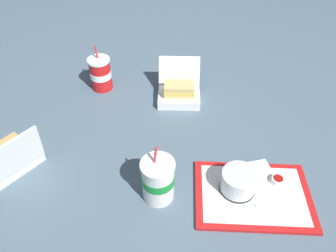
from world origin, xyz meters
name	(u,v)px	position (x,y,z in m)	size (l,w,h in m)	color
ground_plane	(156,133)	(0.00, 0.00, 0.00)	(3.20, 3.20, 0.00)	#4C6070
food_tray	(253,195)	(-0.38, 0.21, 0.01)	(0.41, 0.32, 0.01)	red
cake_container	(238,182)	(-0.33, 0.20, 0.05)	(0.12, 0.12, 0.08)	black
ketchup_cup	(278,180)	(-0.45, 0.15, 0.03)	(0.04, 0.04, 0.02)	white
napkin_stack	(258,173)	(-0.39, 0.12, 0.02)	(0.10, 0.10, 0.00)	white
plastic_fork	(274,207)	(-0.44, 0.25, 0.02)	(0.11, 0.01, 0.01)	white
clamshell_sandwich_corner	(179,92)	(-0.05, -0.22, 0.04)	(0.21, 0.22, 0.15)	white
clamshell_sandwich_back	(9,158)	(0.44, 0.28, 0.04)	(0.23, 0.24, 0.18)	white
soda_cup_corner	(158,180)	(-0.08, 0.28, 0.08)	(0.11, 0.11, 0.22)	white
soda_cup_back	(101,74)	(0.31, -0.23, 0.07)	(0.10, 0.10, 0.21)	red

